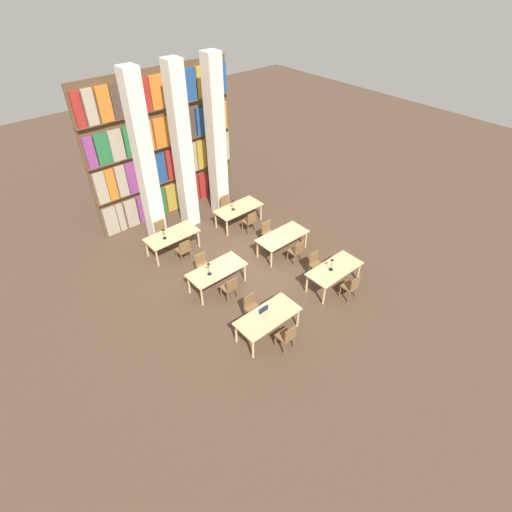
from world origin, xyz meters
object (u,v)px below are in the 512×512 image
object	(u,v)px
chair_0	(287,336)
chair_3	(316,264)
reading_table_2	(217,271)
pillar_left	(145,163)
desk_lamp_1	(209,266)
reading_table_3	(282,237)
chair_11	(227,206)
chair_4	(230,287)
desk_lamp_0	(332,262)
desk_lamp_2	(164,232)
chair_6	(297,251)
laptop	(262,310)
reading_table_1	(334,270)
chair_1	(252,307)
chair_2	(351,286)
desk_lamp_3	(233,203)
chair_5	(203,265)
chair_7	(268,232)
chair_8	(184,250)
chair_9	(162,232)
chair_10	(250,221)
reading_table_5	(238,209)
pillar_center	(182,151)
reading_table_0	(268,318)
pillar_right	(216,140)

from	to	relation	value
chair_0	chair_3	xyz separation A→B (m)	(2.86, 1.56, 0.00)
reading_table_2	pillar_left	bearing A→B (deg)	90.58
desk_lamp_1	reading_table_3	bearing A→B (deg)	0.10
chair_11	desk_lamp_1	bearing A→B (deg)	45.71
reading_table_2	chair_11	distance (m)	4.18
chair_4	desk_lamp_0	bearing A→B (deg)	-30.94
desk_lamp_2	chair_6	bearing A→B (deg)	-45.64
pillar_left	laptop	size ratio (longest dim) A/B	18.75
reading_table_1	laptop	bearing A→B (deg)	177.63
reading_table_1	chair_6	world-z (taller)	chair_6
chair_1	desk_lamp_1	bearing A→B (deg)	-82.17
chair_2	chair_4	xyz separation A→B (m)	(-2.84, 2.39, 0.00)
chair_3	reading_table_2	bearing A→B (deg)	-30.82
chair_3	desk_lamp_3	world-z (taller)	desk_lamp_3
pillar_left	desk_lamp_3	world-z (taller)	pillar_left
chair_0	chair_1	distance (m)	1.44
laptop	chair_2	distance (m)	3.03
pillar_left	chair_2	xyz separation A→B (m)	(2.83, -6.82, -2.51)
desk_lamp_0	chair_5	size ratio (longest dim) A/B	0.50
chair_2	chair_7	xyz separation A→B (m)	(0.01, 3.78, 0.00)
chair_4	chair_0	bearing A→B (deg)	-90.53
chair_7	chair_8	world-z (taller)	same
chair_4	chair_9	bearing A→B (deg)	90.57
chair_8	chair_11	world-z (taller)	same
desk_lamp_0	laptop	bearing A→B (deg)	178.19
chair_2	chair_10	distance (m)	4.79
reading_table_3	chair_10	bearing A→B (deg)	91.07
desk_lamp_0	reading_table_2	bearing A→B (deg)	138.78
desk_lamp_1	chair_7	distance (m)	3.24
pillar_left	reading_table_5	bearing A→B (deg)	-24.69
chair_7	chair_9	bearing A→B (deg)	-41.70
chair_9	chair_6	bearing A→B (deg)	125.75
chair_2	reading_table_2	distance (m)	4.18
chair_6	desk_lamp_3	distance (m)	3.22
chair_4	reading_table_5	world-z (taller)	chair_4
chair_3	reading_table_3	bearing A→B (deg)	-90.78
pillar_center	reading_table_1	distance (m)	6.68
desk_lamp_3	chair_10	bearing A→B (deg)	-73.49
desk_lamp_1	reading_table_3	world-z (taller)	desk_lamp_1
laptop	chair_6	size ratio (longest dim) A/B	0.36
chair_4	reading_table_2	bearing A→B (deg)	86.71
reading_table_0	reading_table_3	distance (m)	3.82
pillar_center	pillar_left	bearing A→B (deg)	180.00
pillar_center	chair_0	world-z (taller)	pillar_center
pillar_right	laptop	distance (m)	7.05
chair_10	reading_table_1	bearing A→B (deg)	-89.32
reading_table_0	chair_5	distance (m)	3.23
reading_table_2	chair_8	distance (m)	1.82
chair_2	chair_3	world-z (taller)	same
chair_2	chair_9	bearing A→B (deg)	114.35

